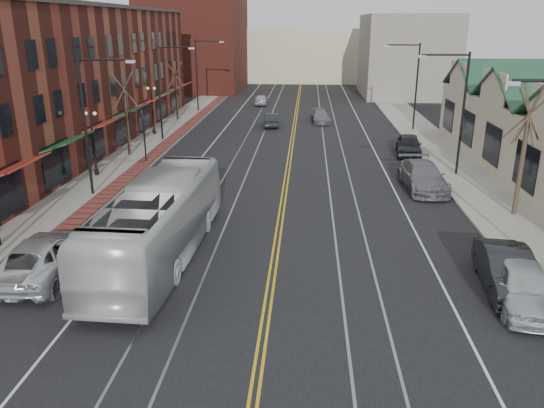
# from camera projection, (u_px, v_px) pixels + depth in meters

# --- Properties ---
(ground) EXTENTS (160.00, 160.00, 0.00)m
(ground) POSITION_uv_depth(u_px,v_px,m) (259.00, 366.00, 16.11)
(ground) COLOR black
(ground) RESTS_ON ground
(sidewalk_left) EXTENTS (4.00, 120.00, 0.15)m
(sidewalk_left) POSITION_uv_depth(u_px,v_px,m) (109.00, 176.00, 35.72)
(sidewalk_left) COLOR gray
(sidewalk_left) RESTS_ON ground
(sidewalk_right) EXTENTS (4.00, 120.00, 0.15)m
(sidewalk_right) POSITION_uv_depth(u_px,v_px,m) (472.00, 183.00, 34.20)
(sidewalk_right) COLOR gray
(sidewalk_right) RESTS_ON ground
(building_left) EXTENTS (10.00, 50.00, 11.00)m
(building_left) POSITION_uv_depth(u_px,v_px,m) (46.00, 82.00, 41.02)
(building_left) COLOR maroon
(building_left) RESTS_ON ground
(backdrop_left) EXTENTS (14.00, 18.00, 14.00)m
(backdrop_left) POSITION_uv_depth(u_px,v_px,m) (196.00, 43.00, 80.93)
(backdrop_left) COLOR maroon
(backdrop_left) RESTS_ON ground
(backdrop_mid) EXTENTS (22.00, 14.00, 9.00)m
(backdrop_mid) POSITION_uv_depth(u_px,v_px,m) (302.00, 55.00, 94.88)
(backdrop_mid) COLOR #B8A88E
(backdrop_mid) RESTS_ON ground
(backdrop_right) EXTENTS (12.00, 16.00, 11.00)m
(backdrop_right) POSITION_uv_depth(u_px,v_px,m) (406.00, 56.00, 74.73)
(backdrop_right) COLOR slate
(backdrop_right) RESTS_ON ground
(streetlight_l_1) EXTENTS (3.33, 0.25, 8.00)m
(streetlight_l_1) POSITION_uv_depth(u_px,v_px,m) (91.00, 112.00, 30.28)
(streetlight_l_1) COLOR black
(streetlight_l_1) RESTS_ON sidewalk_left
(streetlight_l_2) EXTENTS (3.33, 0.25, 8.00)m
(streetlight_l_2) POSITION_uv_depth(u_px,v_px,m) (164.00, 83.00, 45.39)
(streetlight_l_2) COLOR black
(streetlight_l_2) RESTS_ON sidewalk_left
(streetlight_l_3) EXTENTS (3.33, 0.25, 8.00)m
(streetlight_l_3) POSITION_uv_depth(u_px,v_px,m) (200.00, 68.00, 60.49)
(streetlight_l_3) COLOR black
(streetlight_l_3) RESTS_ON sidewalk_left
(streetlight_r_1) EXTENTS (3.33, 0.25, 8.00)m
(streetlight_r_1) POSITION_uv_depth(u_px,v_px,m) (457.00, 101.00, 34.54)
(streetlight_r_1) COLOR black
(streetlight_r_1) RESTS_ON sidewalk_right
(streetlight_r_2) EXTENTS (3.33, 0.25, 8.00)m
(streetlight_r_2) POSITION_uv_depth(u_px,v_px,m) (412.00, 77.00, 49.65)
(streetlight_r_2) COLOR black
(streetlight_r_2) RESTS_ON sidewalk_right
(lamppost_l_2) EXTENTS (0.84, 0.28, 4.27)m
(lamppost_l_2) POSITION_uv_depth(u_px,v_px,m) (94.00, 145.00, 35.09)
(lamppost_l_2) COLOR black
(lamppost_l_2) RESTS_ON sidewalk_left
(lamppost_l_3) EXTENTS (0.84, 0.28, 4.27)m
(lamppost_l_3) POSITION_uv_depth(u_px,v_px,m) (153.00, 112.00, 48.30)
(lamppost_l_3) COLOR black
(lamppost_l_3) RESTS_ON sidewalk_left
(tree_left_near) EXTENTS (1.78, 1.37, 6.48)m
(tree_left_near) POSITION_uv_depth(u_px,v_px,m) (126.00, 111.00, 40.31)
(tree_left_near) COLOR #382B21
(tree_left_near) RESTS_ON sidewalk_left
(tree_left_far) EXTENTS (1.66, 1.28, 6.02)m
(tree_left_far) POSITION_uv_depth(u_px,v_px,m) (176.00, 89.00, 55.49)
(tree_left_far) COLOR #382B21
(tree_left_far) RESTS_ON sidewalk_left
(tree_right_mid) EXTENTS (1.90, 1.46, 6.93)m
(tree_right_mid) POSITION_uv_depth(u_px,v_px,m) (524.00, 148.00, 27.31)
(tree_right_mid) COLOR #382B21
(tree_right_mid) RESTS_ON sidewalk_right
(manhole_far) EXTENTS (0.60, 0.60, 0.02)m
(manhole_far) POSITION_uv_depth(u_px,v_px,m) (32.00, 246.00, 24.32)
(manhole_far) COLOR #592D19
(manhole_far) RESTS_ON sidewalk_left
(traffic_signal) EXTENTS (0.18, 0.15, 3.80)m
(traffic_signal) POSITION_uv_depth(u_px,v_px,m) (144.00, 132.00, 38.68)
(traffic_signal) COLOR black
(traffic_signal) RESTS_ON sidewalk_left
(transit_bus) EXTENTS (3.37, 12.47, 3.44)m
(transit_bus) POSITION_uv_depth(u_px,v_px,m) (159.00, 222.00, 22.94)
(transit_bus) COLOR silver
(transit_bus) RESTS_ON ground
(parked_suv) EXTENTS (2.91, 6.03, 1.65)m
(parked_suv) POSITION_uv_depth(u_px,v_px,m) (45.00, 256.00, 21.67)
(parked_suv) COLOR silver
(parked_suv) RESTS_ON ground
(parked_car_a) EXTENTS (2.54, 4.99, 1.63)m
(parked_car_a) POSITION_uv_depth(u_px,v_px,m) (523.00, 285.00, 19.32)
(parked_car_a) COLOR silver
(parked_car_a) RESTS_ON ground
(parked_car_b) EXTENTS (2.17, 5.06, 1.62)m
(parked_car_b) POSITION_uv_depth(u_px,v_px,m) (507.00, 271.00, 20.45)
(parked_car_b) COLOR black
(parked_car_b) RESTS_ON ground
(parked_car_c) EXTENTS (2.60, 5.85, 1.67)m
(parked_car_c) POSITION_uv_depth(u_px,v_px,m) (423.00, 176.00, 32.92)
(parked_car_c) COLOR slate
(parked_car_c) RESTS_ON ground
(parked_car_d) EXTENTS (2.41, 4.84, 1.58)m
(parked_car_d) POSITION_uv_depth(u_px,v_px,m) (409.00, 145.00, 41.59)
(parked_car_d) COLOR black
(parked_car_d) RESTS_ON ground
(distant_car_left) EXTENTS (1.76, 4.18, 1.34)m
(distant_car_left) POSITION_uv_depth(u_px,v_px,m) (271.00, 120.00, 53.07)
(distant_car_left) COLOR black
(distant_car_left) RESTS_ON ground
(distant_car_right) EXTENTS (2.22, 4.53, 1.27)m
(distant_car_right) POSITION_uv_depth(u_px,v_px,m) (320.00, 117.00, 55.15)
(distant_car_right) COLOR slate
(distant_car_right) RESTS_ON ground
(distant_car_far) EXTENTS (1.66, 4.00, 1.36)m
(distant_car_far) POSITION_uv_depth(u_px,v_px,m) (261.00, 100.00, 67.04)
(distant_car_far) COLOR #AAACB2
(distant_car_far) RESTS_ON ground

